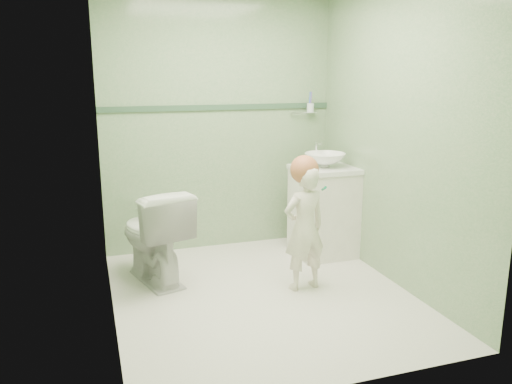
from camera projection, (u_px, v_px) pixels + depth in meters
name	position (u px, v px, depth m)	size (l,w,h in m)	color
ground	(262.00, 295.00, 3.96)	(2.50, 2.50, 0.00)	silver
room_shell	(263.00, 139.00, 3.69)	(2.50, 2.54, 2.40)	#77A273
trim_stripe	(219.00, 107.00, 4.80)	(2.20, 0.02, 0.05)	#33543C
vanity	(323.00, 213.00, 4.77)	(0.52, 0.50, 0.80)	white
counter	(325.00, 169.00, 4.68)	(0.54, 0.52, 0.04)	white
basin	(325.00, 160.00, 4.66)	(0.37, 0.37, 0.13)	white
faucet	(317.00, 148.00, 4.81)	(0.03, 0.13, 0.18)	silver
cup_holder	(310.00, 108.00, 5.02)	(0.26, 0.07, 0.21)	silver
toilet	(153.00, 235.00, 4.15)	(0.44, 0.76, 0.78)	white
toddler	(304.00, 228.00, 3.98)	(0.36, 0.24, 0.99)	white
hair_cap	(304.00, 170.00, 3.90)	(0.22, 0.22, 0.22)	#AC613C
teal_toothbrush	(323.00, 188.00, 3.83)	(0.11, 0.14, 0.08)	#048A5B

